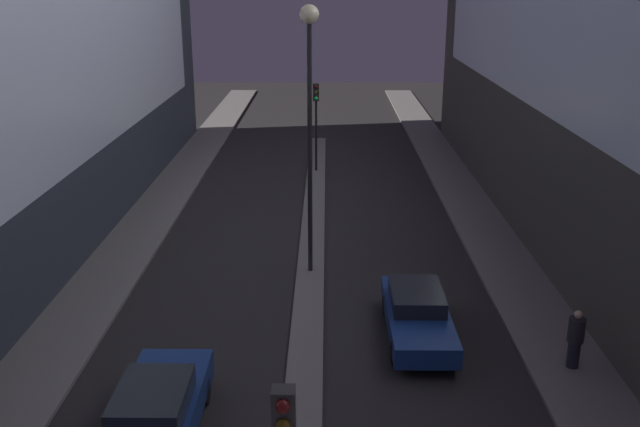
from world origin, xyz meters
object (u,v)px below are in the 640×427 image
Objects in this scene: street_lamp at (310,82)px; car_left_lane at (156,412)px; car_right_lane at (417,314)px; traffic_light_mid at (316,107)px; pedestrian_on_right_sidewalk at (575,338)px.

car_left_lane is (-3.20, -9.68, -5.94)m from street_lamp.
traffic_light_mid is at bearing 99.88° from car_right_lane.
street_lamp is 1.91× the size of car_left_lane.
street_lamp is 1.88× the size of car_right_lane.
pedestrian_on_right_sidewalk is (3.91, -1.89, 0.26)m from car_right_lane.
car_right_lane is at bearing -55.26° from street_lamp.
pedestrian_on_right_sidewalk is at bearing 17.11° from car_left_lane.
street_lamp is 8.22m from car_right_lane.
traffic_light_mid reaches higher than car_right_lane.
car_left_lane is 0.99× the size of car_right_lane.
car_left_lane is at bearing -162.89° from pedestrian_on_right_sidewalk.
car_left_lane is at bearing -141.65° from car_right_lane.
car_right_lane is at bearing 154.21° from pedestrian_on_right_sidewalk.
street_lamp reaches higher than pedestrian_on_right_sidewalk.
traffic_light_mid is at bearing 109.34° from pedestrian_on_right_sidewalk.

